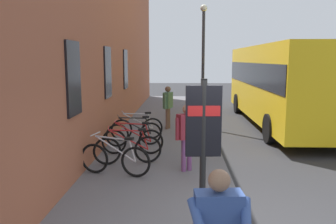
# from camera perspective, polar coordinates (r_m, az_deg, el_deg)

# --- Properties ---
(ground) EXTENTS (60.00, 60.00, 0.00)m
(ground) POSITION_cam_1_polar(r_m,az_deg,el_deg) (11.91, 12.66, -5.20)
(ground) COLOR #2D2D30
(sidewalk_pavement) EXTENTS (24.00, 3.50, 0.12)m
(sidewalk_pavement) POSITION_cam_1_polar(r_m,az_deg,el_deg) (13.66, -0.30, -2.95)
(sidewalk_pavement) COLOR slate
(sidewalk_pavement) RESTS_ON ground
(station_facade) EXTENTS (22.00, 0.65, 7.38)m
(station_facade) POSITION_cam_1_polar(r_m,az_deg,el_deg) (14.62, -8.37, 12.01)
(station_facade) COLOR #9E563D
(station_facade) RESTS_ON ground
(bicycle_beside_lamp) EXTENTS (0.59, 1.73, 0.97)m
(bicycle_beside_lamp) POSITION_cam_1_polar(r_m,az_deg,el_deg) (8.25, -8.71, -7.64)
(bicycle_beside_lamp) COLOR black
(bicycle_beside_lamp) RESTS_ON sidewalk_pavement
(bicycle_by_door) EXTENTS (0.54, 1.75, 0.97)m
(bicycle_by_door) POSITION_cam_1_polar(r_m,az_deg,el_deg) (9.07, -6.58, -6.08)
(bicycle_by_door) COLOR black
(bicycle_by_door) RESTS_ON sidewalk_pavement
(bicycle_mid_rack) EXTENTS (0.48, 1.77, 0.97)m
(bicycle_mid_rack) POSITION_cam_1_polar(r_m,az_deg,el_deg) (9.97, -5.81, -4.71)
(bicycle_mid_rack) COLOR black
(bicycle_mid_rack) RESTS_ON sidewalk_pavement
(bicycle_far_end) EXTENTS (0.64, 1.72, 0.97)m
(bicycle_far_end) POSITION_cam_1_polar(r_m,az_deg,el_deg) (10.92, -5.54, -3.53)
(bicycle_far_end) COLOR black
(bicycle_far_end) RESTS_ON sidewalk_pavement
(bicycle_nearest_sign) EXTENTS (0.67, 1.71, 0.97)m
(bicycle_nearest_sign) POSITION_cam_1_polar(r_m,az_deg,el_deg) (11.73, -5.04, -2.67)
(bicycle_nearest_sign) COLOR black
(bicycle_nearest_sign) RESTS_ON sidewalk_pavement
(transit_info_sign) EXTENTS (0.12, 0.55, 2.40)m
(transit_info_sign) POSITION_cam_1_polar(r_m,az_deg,el_deg) (5.37, 5.83, -3.11)
(transit_info_sign) COLOR black
(transit_info_sign) RESTS_ON sidewalk_pavement
(city_bus) EXTENTS (10.50, 2.66, 3.35)m
(city_bus) POSITION_cam_1_polar(r_m,az_deg,el_deg) (15.51, 17.84, 4.96)
(city_bus) COLOR yellow
(city_bus) RESTS_ON ground
(pedestrian_by_facade) EXTENTS (0.45, 0.54, 1.63)m
(pedestrian_by_facade) POSITION_cam_1_polar(r_m,az_deg,el_deg) (8.34, 3.09, -3.09)
(pedestrian_by_facade) COLOR #723F72
(pedestrian_by_facade) RESTS_ON sidewalk_pavement
(pedestrian_crossing_street) EXTENTS (0.60, 0.39, 1.66)m
(pedestrian_crossing_street) POSITION_cam_1_polar(r_m,az_deg,el_deg) (13.42, -0.02, 1.50)
(pedestrian_crossing_street) COLOR brown
(pedestrian_crossing_street) RESTS_ON sidewalk_pavement
(street_lamp) EXTENTS (0.28, 0.28, 4.81)m
(street_lamp) POSITION_cam_1_polar(r_m,az_deg,el_deg) (14.08, 5.80, 9.39)
(street_lamp) COLOR #333338
(street_lamp) RESTS_ON sidewalk_pavement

